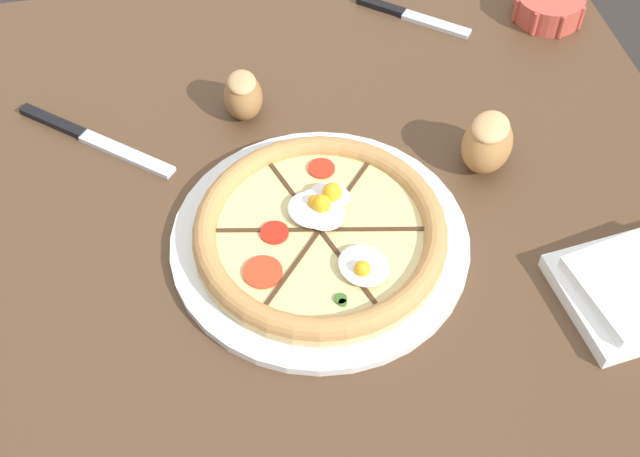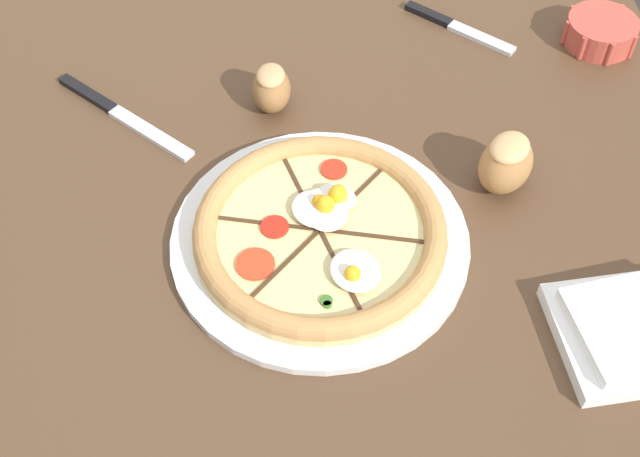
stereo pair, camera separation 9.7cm
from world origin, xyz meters
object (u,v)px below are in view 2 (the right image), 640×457
Objects in this scene: pizza at (320,234)px; bread_piece_near at (506,162)px; dining_table at (253,238)px; knife_main at (122,115)px; bread_piece_mid at (271,88)px; ramekin_bowl at (601,31)px; knife_spare at (457,27)px; napkin_folded at (636,330)px.

bread_piece_near is at bearing 20.71° from pizza.
dining_table is 0.26m from knife_main.
bread_piece_near reaches higher than bread_piece_mid.
knife_spare is at bearing 169.45° from ramekin_bowl.
bread_piece_mid is (-0.41, 0.40, 0.02)m from napkin_folded.
dining_table is at bearing 136.53° from pizza.
bread_piece_mid reaches higher than dining_table.
dining_table is 11.48× the size of bread_piece_near.
bread_piece_near reaches higher than napkin_folded.
ramekin_bowl reaches higher than napkin_folded.
napkin_folded reaches higher than knife_main.
pizza is at bearing -139.56° from ramekin_bowl.
napkin_folded is at bearing -65.67° from bread_piece_near.
dining_table is 0.47m from knife_spare.
ramekin_bowl is at bearing 14.03° from bread_piece_mid.
bread_piece_near reaches higher than ramekin_bowl.
knife_main is (-0.52, 0.14, -0.04)m from bread_piece_near.
bread_piece_near is at bearing -48.86° from knife_spare.
bread_piece_near is 0.52× the size of knife_main.
bread_piece_near is (-0.11, 0.24, 0.02)m from napkin_folded.
bread_piece_near reaches higher than knife_spare.
dining_table is 10.79× the size of ramekin_bowl.
pizza is 0.26m from bread_piece_near.
bread_piece_near is at bearing 114.33° from napkin_folded.
ramekin_bowl is 1.06× the size of bread_piece_near.
dining_table is 7.73× the size of knife_spare.
knife_spare reaches higher than dining_table.
bread_piece_mid reaches higher than pizza.
napkin_folded reaches higher than knife_spare.
bread_piece_mid is at bearing 103.39° from pizza.
dining_table is 0.21m from bread_piece_mid.
knife_main reaches higher than dining_table.
ramekin_bowl is at bearing 28.55° from knife_spare.
pizza is at bearing -0.85° from knife_main.
pizza is 3.20× the size of ramekin_bowl.
napkin_folded is at bearing -38.93° from knife_spare.
napkin_folded is 0.58m from knife_spare.
bread_piece_near is 0.67× the size of knife_spare.
dining_table is 0.36m from bread_piece_near.
bread_piece_mid is 0.22m from knife_main.
bread_piece_mid is at bearing 152.02° from bread_piece_near.
pizza is 1.77× the size of knife_main.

